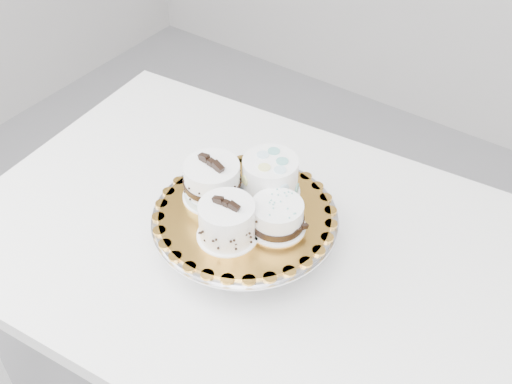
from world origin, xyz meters
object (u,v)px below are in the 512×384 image
Objects in this scene: cake_board at (245,214)px; cake_banded at (212,182)px; cake_ribbon at (278,217)px; table at (259,266)px; cake_dots at (270,176)px; cake_swirl at (227,222)px; cake_stand at (245,226)px.

cake_banded is at bearing 178.17° from cake_board.
cake_ribbon is (0.15, 0.00, -0.01)m from cake_banded.
cake_dots reaches higher than table.
cake_board is 2.89× the size of cake_swirl.
table is 0.24m from cake_swirl.
cake_dots is at bearing 51.70° from cake_banded.
cake_stand is at bearing -100.14° from cake_dots.
table is at bearing 74.42° from cake_board.
table is 3.59× the size of cake_stand.
cake_ribbon is at bearing 3.78° from cake_stand.
cake_dots is (0.00, 0.08, 0.08)m from cake_stand.
cake_board reaches higher than table.
cake_banded is (-0.09, -0.03, 0.21)m from table.
cake_board is at bearing -159.11° from cake_ribbon.
cake_dots is (0.08, 0.08, 0.00)m from cake_banded.
cake_board is at bearing -110.56° from table.
cake_banded reaches higher than cake_board.
cake_swirl is 0.10m from cake_ribbon.
cake_dots is (0.00, 0.08, 0.04)m from cake_board.
cake_stand is 0.10m from cake_swirl.
cake_stand is (-0.01, -0.04, 0.14)m from table.
cake_swirl reaches higher than cake_board.
cake_banded is 1.02× the size of cake_ribbon.
cake_swirl is at bearing -113.95° from cake_ribbon.
cake_stand is at bearing 93.79° from cake_swirl.
table is 0.18m from cake_board.
cake_dots is at bearing 92.03° from table.
cake_stand is 0.11m from cake_banded.
cake_swirl reaches higher than cake_stand.
cake_board is (0.00, 0.00, 0.03)m from cake_stand.
cake_swirl reaches higher than table.
cake_stand is 2.96× the size of cake_ribbon.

